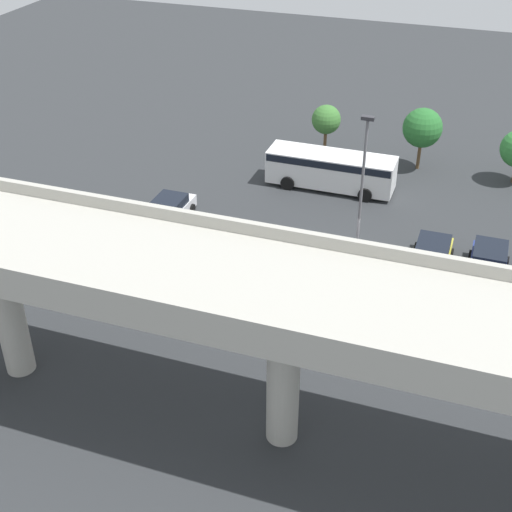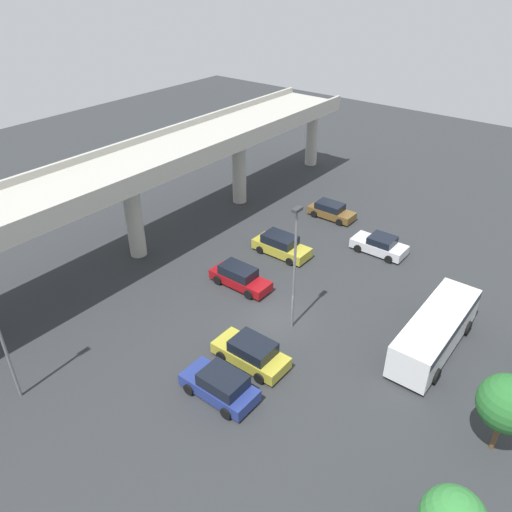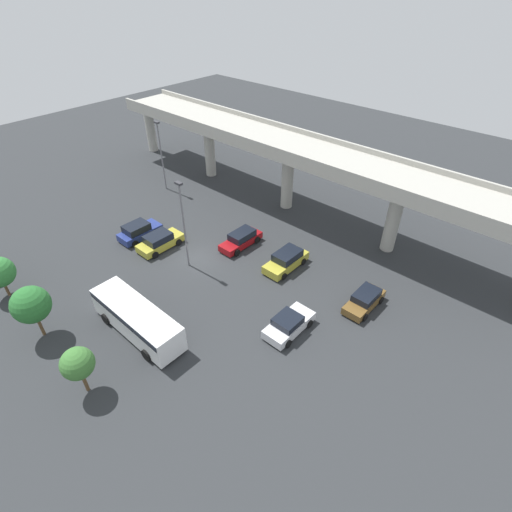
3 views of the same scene
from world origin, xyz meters
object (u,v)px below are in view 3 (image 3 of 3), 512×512
at_px(parked_car_5, 365,300).
at_px(lamp_post_near_aisle, 161,151).
at_px(shuttle_bus, 137,318).
at_px(tree_front_far_right, 77,364).
at_px(lamp_post_mid_lot, 183,220).
at_px(parked_car_1, 160,241).
at_px(parked_car_2, 241,239).
at_px(parked_car_3, 286,260).
at_px(tree_front_right, 31,305).
at_px(parked_car_0, 139,231).
at_px(parked_car_4, 289,324).

relative_size(parked_car_5, lamp_post_near_aisle, 0.51).
bearing_deg(shuttle_bus, tree_front_far_right, -71.59).
relative_size(lamp_post_near_aisle, lamp_post_mid_lot, 0.98).
xyz_separation_m(parked_car_1, parked_car_2, (5.78, 5.71, -0.02)).
distance_m(parked_car_3, tree_front_right, 21.15).
bearing_deg(tree_front_far_right, lamp_post_mid_lot, 111.98).
relative_size(parked_car_0, shuttle_bus, 0.51).
xyz_separation_m(parked_car_2, parked_car_5, (13.71, 0.44, -0.06)).
height_order(parked_car_5, lamp_post_mid_lot, lamp_post_mid_lot).
xyz_separation_m(parked_car_0, lamp_post_near_aisle, (-6.89, 8.76, 4.14)).
distance_m(parked_car_3, tree_front_far_right, 19.61).
bearing_deg(shuttle_bus, lamp_post_mid_lot, 114.29).
bearing_deg(tree_front_right, lamp_post_near_aisle, 120.33).
xyz_separation_m(lamp_post_near_aisle, tree_front_right, (12.65, -21.62, -1.80)).
xyz_separation_m(parked_car_1, parked_car_4, (16.50, -0.21, -0.08)).
relative_size(parked_car_1, tree_front_right, 1.03).
height_order(parked_car_3, shuttle_bus, shuttle_bus).
relative_size(parked_car_0, parked_car_4, 1.00).
relative_size(shuttle_bus, tree_front_right, 1.92).
bearing_deg(lamp_post_mid_lot, tree_front_far_right, -68.02).
xyz_separation_m(shuttle_bus, tree_front_far_right, (1.81, -5.44, 1.22)).
distance_m(parked_car_1, lamp_post_near_aisle, 13.72).
bearing_deg(parked_car_3, lamp_post_near_aisle, -96.62).
bearing_deg(tree_front_far_right, tree_front_right, 177.57).
bearing_deg(lamp_post_mid_lot, parked_car_3, 40.20).
bearing_deg(parked_car_3, parked_car_2, -87.27).
bearing_deg(parked_car_0, shuttle_bus, -125.00).
xyz_separation_m(parked_car_3, parked_car_4, (5.15, -6.19, -0.09)).
relative_size(lamp_post_near_aisle, tree_front_far_right, 2.22).
height_order(parked_car_2, parked_car_4, parked_car_2).
relative_size(parked_car_0, parked_car_3, 0.93).
height_order(parked_car_0, parked_car_1, parked_car_0).
distance_m(lamp_post_near_aisle, lamp_post_mid_lot, 16.59).
height_order(parked_car_5, tree_front_far_right, tree_front_far_right).
height_order(lamp_post_mid_lot, tree_front_right, lamp_post_mid_lot).
xyz_separation_m(parked_car_1, shuttle_bus, (7.95, -8.04, 0.73)).
bearing_deg(lamp_post_mid_lot, parked_car_0, -177.41).
bearing_deg(lamp_post_near_aisle, parked_car_0, -51.82).
bearing_deg(parked_car_1, parked_car_3, -62.23).
bearing_deg(parked_car_5, shuttle_bus, -39.14).
xyz_separation_m(parked_car_4, shuttle_bus, (-8.55, -7.83, 0.81)).
bearing_deg(parked_car_2, parked_car_3, 92.73).
height_order(lamp_post_near_aisle, lamp_post_mid_lot, lamp_post_mid_lot).
bearing_deg(lamp_post_near_aisle, parked_car_4, -18.11).
bearing_deg(shuttle_bus, tree_front_right, -135.76).
height_order(parked_car_0, parked_car_4, parked_car_0).
height_order(parked_car_4, tree_front_right, tree_front_right).
height_order(parked_car_2, shuttle_bus, shuttle_bus).
height_order(shuttle_bus, tree_front_far_right, tree_front_far_right).
relative_size(parked_car_5, lamp_post_mid_lot, 0.50).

